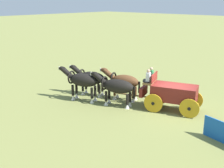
{
  "coord_description": "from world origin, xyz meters",
  "views": [
    {
      "loc": [
        -8.62,
        15.22,
        6.88
      ],
      "look_at": [
        4.21,
        1.25,
        1.2
      ],
      "focal_mm": 45.48,
      "sensor_mm": 36.0,
      "label": 1
    }
  ],
  "objects_px": {
    "draft_horse_lead_off": "(91,78)",
    "show_wagon": "(171,93)",
    "draft_horse_rear_off": "(123,82)",
    "draft_horse_lead_near": "(82,81)",
    "draft_horse_rear_near": "(116,87)"
  },
  "relations": [
    {
      "from": "draft_horse_rear_off",
      "to": "draft_horse_lead_off",
      "type": "height_order",
      "value": "draft_horse_rear_off"
    },
    {
      "from": "show_wagon",
      "to": "draft_horse_lead_near",
      "type": "distance_m",
      "value": 6.2
    },
    {
      "from": "draft_horse_rear_off",
      "to": "draft_horse_rear_near",
      "type": "bearing_deg",
      "value": 108.71
    },
    {
      "from": "draft_horse_rear_off",
      "to": "draft_horse_lead_off",
      "type": "distance_m",
      "value": 2.6
    },
    {
      "from": "draft_horse_rear_near",
      "to": "draft_horse_rear_off",
      "type": "bearing_deg",
      "value": -71.29
    },
    {
      "from": "show_wagon",
      "to": "draft_horse_rear_near",
      "type": "height_order",
      "value": "show_wagon"
    },
    {
      "from": "draft_horse_rear_off",
      "to": "draft_horse_lead_off",
      "type": "xyz_separation_m",
      "value": [
        2.47,
        0.83,
        -0.02
      ]
    },
    {
      "from": "show_wagon",
      "to": "draft_horse_rear_near",
      "type": "xyz_separation_m",
      "value": [
        3.17,
        1.76,
        0.15
      ]
    },
    {
      "from": "draft_horse_rear_near",
      "to": "draft_horse_lead_off",
      "type": "height_order",
      "value": "draft_horse_rear_near"
    },
    {
      "from": "draft_horse_lead_off",
      "to": "show_wagon",
      "type": "bearing_deg",
      "value": -167.32
    },
    {
      "from": "draft_horse_rear_off",
      "to": "draft_horse_lead_off",
      "type": "relative_size",
      "value": 1.0
    },
    {
      "from": "show_wagon",
      "to": "draft_horse_lead_off",
      "type": "height_order",
      "value": "show_wagon"
    },
    {
      "from": "show_wagon",
      "to": "draft_horse_lead_near",
      "type": "height_order",
      "value": "show_wagon"
    },
    {
      "from": "show_wagon",
      "to": "draft_horse_lead_off",
      "type": "distance_m",
      "value": 6.2
    },
    {
      "from": "show_wagon",
      "to": "draft_horse_lead_off",
      "type": "relative_size",
      "value": 1.93
    }
  ]
}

